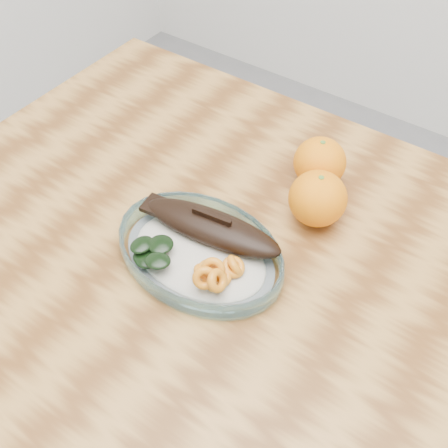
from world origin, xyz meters
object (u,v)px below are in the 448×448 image
Objects in this scene: dining_table at (269,326)px; orange_right at (320,162)px; plated_meal at (200,250)px; orange_left at (318,198)px.

orange_right is at bearing 103.36° from dining_table.
dining_table is at bearing 9.51° from plated_meal.
orange_left is 0.08m from orange_right.
orange_right is (-0.04, 0.08, -0.00)m from orange_left.
dining_table is 0.20m from orange_left.
orange_left reaches higher than plated_meal.
orange_left is at bearing -63.96° from orange_right.
dining_table is 13.82× the size of orange_left.
dining_table is at bearing -83.85° from orange_left.
orange_left reaches higher than orange_right.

